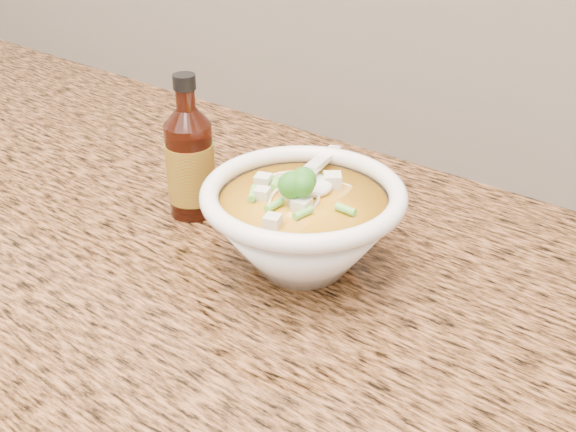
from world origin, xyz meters
The scene contains 3 objects.
counter_slab centered at (0.00, 1.68, 0.88)m, with size 4.00×0.68×0.04m, color brown.
soup_bowl centered at (0.10, 1.68, 0.95)m, with size 0.21×0.24×0.12m.
hot_sauce_bottle centered at (-0.07, 1.69, 0.97)m, with size 0.06×0.06×0.18m.
Camera 1 is at (0.49, 1.15, 1.34)m, focal length 45.00 mm.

